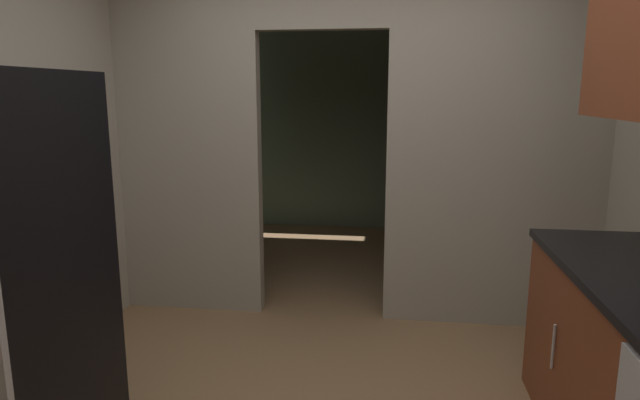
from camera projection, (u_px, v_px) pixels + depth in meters
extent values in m
cube|color=#ADA899|center=(190.00, 140.00, 4.04)|extent=(1.06, 0.12, 2.59)
cube|color=#ADA899|center=(496.00, 144.00, 3.75)|extent=(1.49, 0.12, 2.59)
cube|color=slate|center=(369.00, 121.00, 6.54)|extent=(3.46, 0.10, 2.59)
cube|color=slate|center=(194.00, 128.00, 5.43)|extent=(0.10, 2.73, 2.59)
cube|color=slate|center=(547.00, 131.00, 4.99)|extent=(0.10, 2.73, 2.59)
cylinder|color=#B7BABC|center=(553.00, 347.00, 2.56)|extent=(0.01, 0.01, 0.22)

